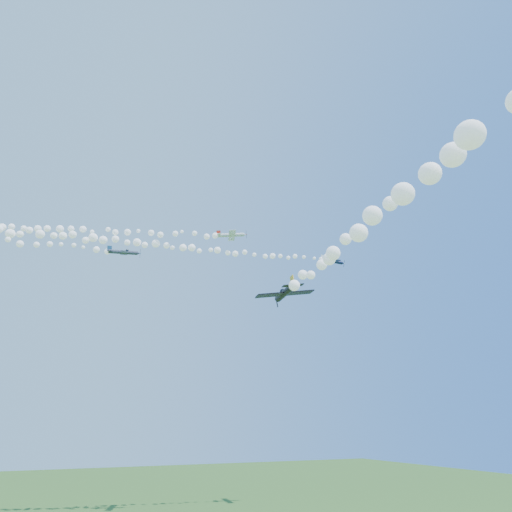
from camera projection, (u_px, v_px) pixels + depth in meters
name	position (u px, v px, depth m)	size (l,w,h in m)	color
plane_white	(232.00, 235.00, 92.44)	(6.65, 7.05, 1.79)	silver
smoke_trail_white	(19.00, 229.00, 88.73)	(80.00, 29.54, 2.86)	white
plane_navy	(333.00, 261.00, 100.97)	(6.26, 6.46, 2.42)	#0D1639
smoke_trail_navy	(174.00, 246.00, 91.98)	(69.65, 13.28, 2.50)	white
plane_grey	(124.00, 252.00, 82.97)	(6.50, 6.61, 2.04)	#363A4E
plane_black	(285.00, 293.00, 60.45)	(8.55, 8.11, 2.50)	black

